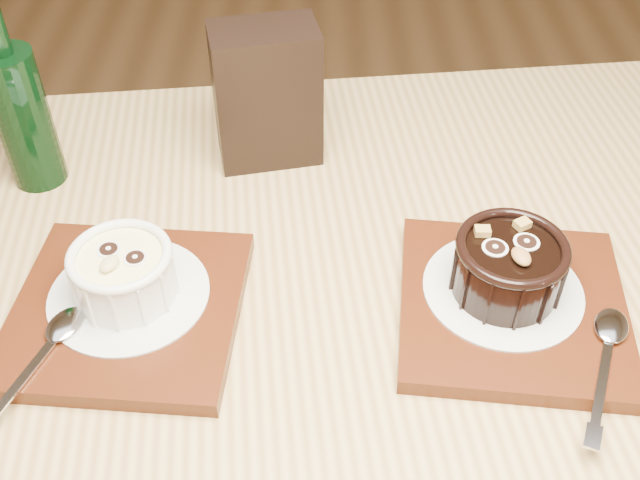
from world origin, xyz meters
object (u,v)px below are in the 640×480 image
at_px(ramekin_dark, 509,265).
at_px(green_bottle, 22,114).
at_px(tray_left, 128,310).
at_px(table, 323,420).
at_px(ramekin_white, 123,272).
at_px(tray_right, 512,307).
at_px(condiment_stand, 267,95).

distance_m(ramekin_dark, green_bottle, 0.46).
height_order(tray_left, green_bottle, green_bottle).
distance_m(table, green_bottle, 0.39).
distance_m(ramekin_white, tray_right, 0.31).
distance_m(tray_left, ramekin_dark, 0.31).
relative_size(tray_left, condiment_stand, 1.29).
bearing_deg(tray_right, tray_left, -179.71).
xyz_separation_m(table, tray_left, (-0.16, 0.04, 0.10)).
xyz_separation_m(ramekin_white, green_bottle, (-0.12, 0.17, 0.03)).
relative_size(ramekin_white, condiment_stand, 0.58).
height_order(table, tray_left, tray_left).
distance_m(condiment_stand, green_bottle, 0.23).
distance_m(tray_right, condiment_stand, 0.31).
bearing_deg(green_bottle, tray_left, -56.86).
relative_size(ramekin_white, ramekin_dark, 0.92).
xyz_separation_m(tray_left, condiment_stand, (0.11, 0.22, 0.06)).
height_order(tray_left, ramekin_white, ramekin_white).
bearing_deg(table, tray_right, 15.33).
bearing_deg(condiment_stand, green_bottle, -170.59).
relative_size(ramekin_white, tray_right, 0.45).
relative_size(tray_right, green_bottle, 0.94).
height_order(table, ramekin_white, ramekin_white).
distance_m(ramekin_dark, condiment_stand, 0.29).
xyz_separation_m(tray_left, tray_right, (0.31, 0.00, 0.00)).
relative_size(tray_left, ramekin_white, 2.20).
bearing_deg(ramekin_white, tray_left, -72.98).
xyz_separation_m(table, condiment_stand, (-0.05, 0.26, 0.16)).
relative_size(tray_right, condiment_stand, 1.29).
height_order(tray_left, tray_right, same).
xyz_separation_m(tray_left, green_bottle, (-0.12, 0.18, 0.07)).
bearing_deg(tray_left, tray_right, 0.29).
xyz_separation_m(ramekin_dark, green_bottle, (-0.42, 0.17, 0.03)).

